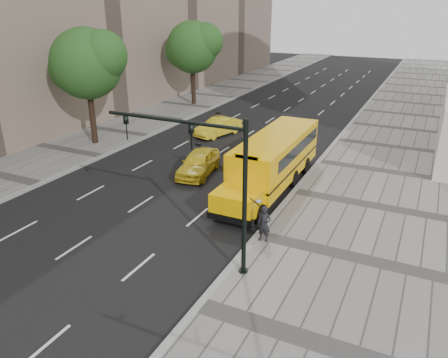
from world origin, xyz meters
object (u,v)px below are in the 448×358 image
at_px(taxi_near, 199,163).
at_px(school_bus, 274,157).
at_px(taxi_far, 218,127).
at_px(pedestrian, 264,224).
at_px(tree_b, 87,63).
at_px(tree_c, 193,47).
at_px(traffic_signal, 211,174).

bearing_deg(taxi_near, school_bus, -4.48).
distance_m(school_bus, taxi_near, 4.97).
relative_size(taxi_far, pedestrian, 2.56).
relative_size(tree_b, pedestrian, 5.09).
xyz_separation_m(taxi_near, taxi_far, (-2.78, 8.31, -0.05)).
distance_m(tree_c, taxi_near, 20.65).
height_order(tree_c, taxi_near, tree_c).
xyz_separation_m(school_bus, pedestrian, (1.95, -6.66, -0.77)).
xyz_separation_m(taxi_near, traffic_signal, (5.54, -8.88, 3.33)).
bearing_deg(taxi_far, tree_b, -122.21).
bearing_deg(traffic_signal, tree_c, 120.80).
distance_m(tree_c, taxi_far, 12.67).
relative_size(tree_b, traffic_signal, 1.34).
distance_m(taxi_far, pedestrian, 17.44).
bearing_deg(school_bus, tree_b, 173.86).
height_order(taxi_far, pedestrian, pedestrian).
xyz_separation_m(tree_c, taxi_near, (10.05, -17.27, -5.18)).
bearing_deg(tree_b, taxi_far, 40.91).
bearing_deg(tree_c, taxi_far, -50.93).
bearing_deg(pedestrian, taxi_far, 122.22).
height_order(tree_c, pedestrian, tree_c).
height_order(tree_c, taxi_far, tree_c).
height_order(tree_b, tree_c, tree_b).
bearing_deg(traffic_signal, school_bus, 94.26).
distance_m(tree_b, traffic_signal, 19.12).
bearing_deg(tree_c, taxi_near, -59.80).
relative_size(tree_c, pedestrian, 5.03).
height_order(school_bus, taxi_far, school_bus).
bearing_deg(taxi_far, traffic_signal, -47.31).
bearing_deg(pedestrian, tree_c, 124.51).
bearing_deg(school_bus, taxi_far, 133.94).
xyz_separation_m(taxi_near, pedestrian, (6.80, -6.26, 0.23)).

